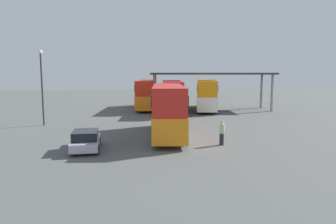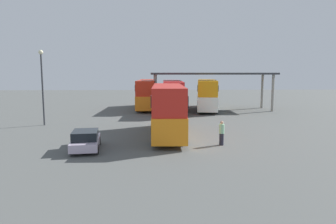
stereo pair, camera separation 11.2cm
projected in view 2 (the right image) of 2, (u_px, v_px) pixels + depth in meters
name	position (u px, v px, depth m)	size (l,w,h in m)	color
ground_plane	(176.00, 144.00, 22.79)	(140.00, 140.00, 0.00)	#515351
double_decker_main	(168.00, 108.00, 25.44)	(2.68, 10.25, 4.18)	orange
parked_hatchback	(86.00, 140.00, 21.03)	(2.25, 4.11, 1.35)	#BFAFC7
double_decker_near_canopy	(147.00, 93.00, 44.41)	(2.87, 11.08, 4.13)	orange
double_decker_mid_row	(173.00, 95.00, 41.08)	(2.84, 11.65, 4.09)	orange
double_decker_far_right	(207.00, 94.00, 43.16)	(4.11, 11.53, 4.17)	white
depot_canopy	(212.00, 76.00, 42.74)	(17.04, 5.50, 5.17)	#33353A
lamppost_tall	(42.00, 78.00, 30.33)	(0.44, 0.44, 7.39)	#33353A
pedestrian_waiting	(222.00, 133.00, 22.39)	(0.38, 0.38, 1.78)	#262633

